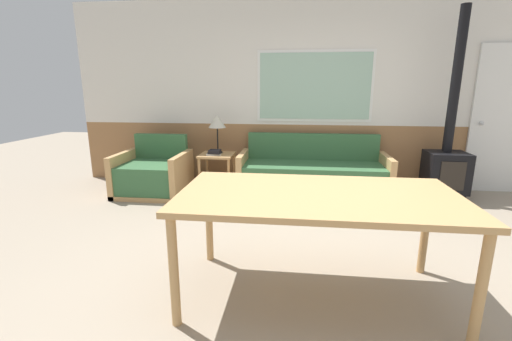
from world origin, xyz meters
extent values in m
plane|color=gray|center=(0.00, 0.00, 0.00)|extent=(16.00, 16.00, 0.00)
cube|color=#996B42|center=(0.00, 2.63, 0.46)|extent=(7.20, 0.06, 0.92)
cube|color=silver|center=(0.00, 2.63, 1.81)|extent=(7.20, 0.06, 1.78)
cube|color=white|center=(0.02, 2.59, 1.48)|extent=(1.67, 0.01, 1.01)
cube|color=#99BCA8|center=(0.02, 2.58, 1.48)|extent=(1.59, 0.02, 0.93)
cube|color=tan|center=(0.02, 2.15, 0.03)|extent=(2.06, 0.77, 0.06)
cube|color=#38663D|center=(0.02, 2.13, 0.24)|extent=(1.90, 0.69, 0.36)
cube|color=#38663D|center=(0.02, 2.48, 0.62)|extent=(1.90, 0.10, 0.38)
cube|color=tan|center=(-0.97, 2.15, 0.28)|extent=(0.08, 0.77, 0.56)
cube|color=tan|center=(1.01, 2.15, 0.28)|extent=(0.08, 0.77, 0.56)
cube|color=tan|center=(-2.21, 1.87, 0.03)|extent=(0.94, 0.82, 0.06)
cube|color=#38663D|center=(-2.21, 1.85, 0.25)|extent=(0.78, 0.74, 0.38)
cube|color=#38663D|center=(-2.21, 2.23, 0.62)|extent=(0.78, 0.10, 0.36)
cube|color=tan|center=(-2.64, 1.87, 0.29)|extent=(0.08, 0.82, 0.58)
cube|color=tan|center=(-1.78, 1.87, 0.29)|extent=(0.08, 0.82, 0.58)
cube|color=tan|center=(-1.36, 2.18, 0.51)|extent=(0.48, 0.48, 0.03)
cylinder|color=tan|center=(-1.57, 1.97, 0.25)|extent=(0.04, 0.04, 0.50)
cylinder|color=tan|center=(-1.15, 1.97, 0.25)|extent=(0.04, 0.04, 0.50)
cylinder|color=tan|center=(-1.57, 2.39, 0.25)|extent=(0.04, 0.04, 0.50)
cylinder|color=tan|center=(-1.15, 2.39, 0.25)|extent=(0.04, 0.04, 0.50)
cylinder|color=black|center=(-1.36, 2.27, 0.54)|extent=(0.13, 0.13, 0.02)
cylinder|color=black|center=(-1.36, 2.27, 0.72)|extent=(0.02, 0.02, 0.35)
cone|color=beige|center=(-1.36, 2.27, 0.99)|extent=(0.25, 0.25, 0.19)
cube|color=white|center=(-1.38, 2.10, 0.54)|extent=(0.21, 0.13, 0.02)
cube|color=black|center=(-1.37, 2.10, 0.56)|extent=(0.19, 0.15, 0.03)
cube|color=black|center=(-1.37, 2.10, 0.59)|extent=(0.16, 0.15, 0.03)
cube|color=tan|center=(-0.06, -0.33, 0.76)|extent=(1.88, 0.98, 0.04)
cylinder|color=tan|center=(-0.94, -0.76, 0.37)|extent=(0.06, 0.06, 0.74)
cylinder|color=tan|center=(0.82, -0.76, 0.37)|extent=(0.06, 0.06, 0.74)
cylinder|color=tan|center=(-0.94, 0.10, 0.37)|extent=(0.06, 0.06, 0.74)
cylinder|color=tan|center=(0.82, 0.10, 0.37)|extent=(0.06, 0.06, 0.74)
cylinder|color=black|center=(1.57, 1.95, 0.05)|extent=(0.04, 0.04, 0.10)
cylinder|color=black|center=(1.97, 1.95, 0.05)|extent=(0.04, 0.04, 0.10)
cylinder|color=black|center=(1.57, 2.31, 0.05)|extent=(0.04, 0.04, 0.10)
cylinder|color=black|center=(1.97, 2.31, 0.05)|extent=(0.04, 0.04, 0.10)
cube|color=black|center=(1.77, 2.13, 0.37)|extent=(0.51, 0.44, 0.54)
cube|color=black|center=(1.77, 1.91, 0.37)|extent=(0.30, 0.01, 0.37)
cylinder|color=black|center=(1.77, 2.18, 1.54)|extent=(0.12, 0.12, 1.81)
cube|color=white|center=(2.65, 2.58, 1.02)|extent=(0.90, 0.04, 2.04)
sphere|color=silver|center=(2.33, 2.54, 0.98)|extent=(0.06, 0.06, 0.06)
camera|label=1|loc=(-0.21, -2.57, 1.48)|focal=24.00mm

